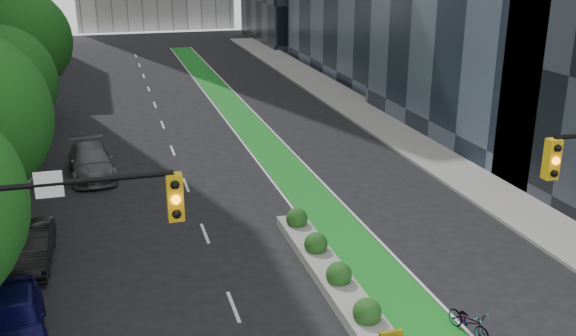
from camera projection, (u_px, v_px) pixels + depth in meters
sidewalk_left at (4, 158)px, 36.05m from camera, size 3.60×90.00×0.15m
sidewalk_right at (389, 127)px, 42.21m from camera, size 3.60×90.00×0.15m
bike_lane_paint at (243, 119)px, 44.48m from camera, size 2.20×70.00×0.01m
tree_midfar at (0, 82)px, 31.95m from camera, size 5.60×5.60×7.76m
tree_far at (19, 40)px, 40.79m from camera, size 6.60×6.60×9.00m
median_planter at (329, 268)px, 23.03m from camera, size 1.20×10.26×1.10m
bicycle at (469, 322)px, 19.60m from camera, size 0.98×1.77×0.88m
parked_car_left_near at (16, 317)px, 19.30m from camera, size 2.27×4.46×1.45m
parked_car_left_mid at (30, 247)px, 23.90m from camera, size 1.58×4.33×1.42m
parked_car_left_far at (91, 162)px, 33.26m from camera, size 2.61×5.42×1.52m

